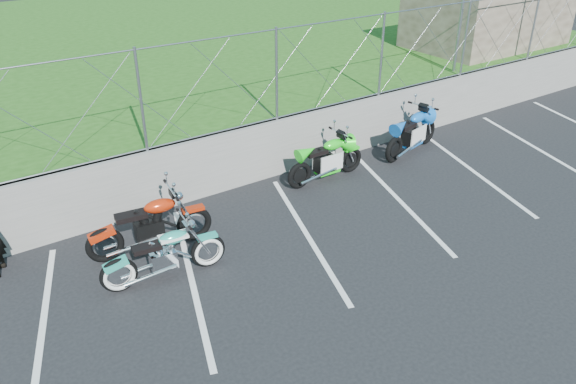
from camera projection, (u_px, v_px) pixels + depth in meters
ground at (340, 259)px, 9.88m from camera, size 90.00×90.00×0.00m
retaining_wall at (239, 157)px, 12.13m from camera, size 30.00×0.22×1.30m
grass_field at (94, 59)px, 19.41m from camera, size 30.00×20.00×1.30m
stone_building at (488, 16)px, 18.11m from camera, size 5.00×3.00×1.80m
chain_link_fence at (235, 83)px, 11.35m from camera, size 28.00×0.03×2.00m
sign_pole at (461, 16)px, 15.01m from camera, size 0.08×0.08×3.00m
parking_lines at (355, 215)px, 11.21m from camera, size 18.29×4.31×0.01m
cruiser_turquoise at (166, 256)px, 9.21m from camera, size 2.12×0.67×1.05m
naked_orange at (152, 226)px, 9.92m from camera, size 2.26×0.77×1.13m
sportbike_green at (327, 161)px, 12.43m from camera, size 2.04×0.73×1.06m
sportbike_blue at (412, 134)px, 13.75m from camera, size 2.15×0.78×1.13m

